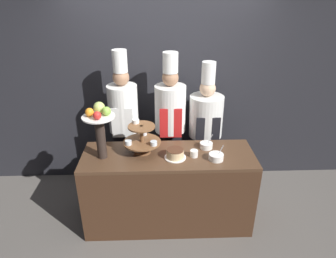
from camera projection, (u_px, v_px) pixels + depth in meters
ground_plane at (169, 239)px, 3.26m from camera, size 14.00×14.00×0.00m
wall_back at (166, 80)px, 3.82m from camera, size 10.00×0.06×2.80m
buffet_counter at (168, 189)px, 3.34m from camera, size 1.82×0.62×0.89m
tiered_stand at (142, 138)px, 3.13m from camera, size 0.40×0.40×0.35m
fruit_pedestal at (100, 124)px, 2.95m from camera, size 0.32×0.32×0.58m
cake_round at (175, 154)px, 3.07m from camera, size 0.22×0.22×0.10m
cup_white at (194, 153)px, 3.10m from camera, size 0.08×0.08×0.07m
serving_bowl_near at (216, 157)px, 3.04m from camera, size 0.15×0.15×0.17m
serving_bowl_far at (206, 145)px, 3.26m from camera, size 0.14×0.14×0.16m
chef_left at (124, 120)px, 3.62m from camera, size 0.35×0.35×1.86m
chef_center_left at (170, 121)px, 3.65m from camera, size 0.37×0.37×1.83m
chef_center_right at (205, 127)px, 3.70m from camera, size 0.41×0.41×1.72m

